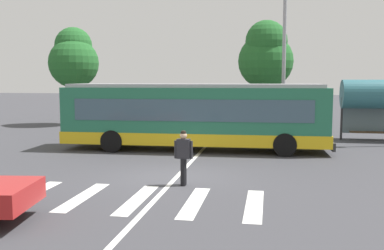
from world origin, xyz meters
The scene contains 11 objects.
ground_plane centered at (0.00, 0.00, 0.00)m, with size 160.00×160.00×0.00m, color #3D3D42.
city_transit_bus centered at (-0.20, 5.74, 1.59)m, with size 12.23×2.96×3.06m.
pedestrian_crossing_street centered at (0.62, -1.02, 0.97)m, with size 0.58×0.32×1.72m.
parked_car_red centered at (-3.83, 14.34, 0.77)m, with size 2.02×4.57×1.35m.
parked_car_white centered at (-0.98, 13.97, 0.77)m, with size 2.13×4.62×1.35m.
parked_car_black centered at (1.50, 14.29, 0.77)m, with size 1.97×4.55×1.35m.
twin_arm_street_lamp centered at (3.94, 10.33, 6.26)m, with size 3.87×0.32×10.45m.
background_tree_left centered at (-10.54, 15.26, 4.75)m, with size 3.52×3.52×6.96m.
background_tree_right centered at (2.89, 18.62, 4.99)m, with size 4.04×4.04×7.52m.
crosswalk_painted_stripes centered at (-0.32, -2.82, 0.00)m, with size 6.80×3.02×0.01m.
lane_center_line centered at (0.17, 2.00, 0.00)m, with size 0.16×24.00×0.01m, color silver.
Camera 1 is at (3.19, -14.01, 3.28)m, focal length 40.75 mm.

